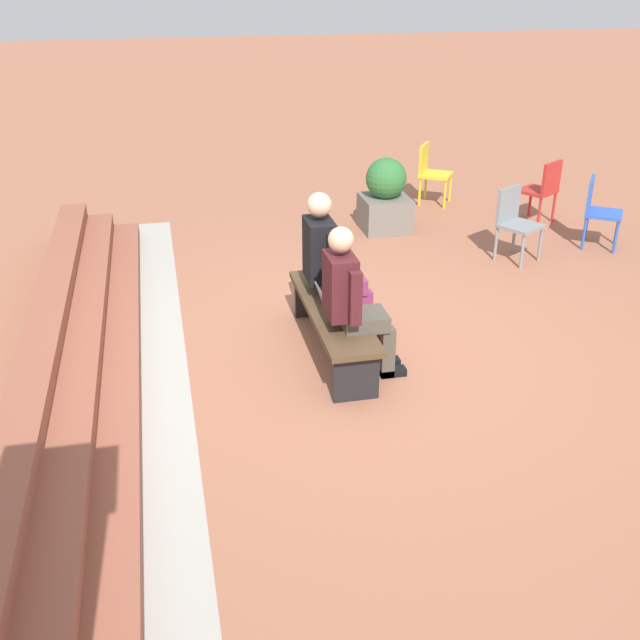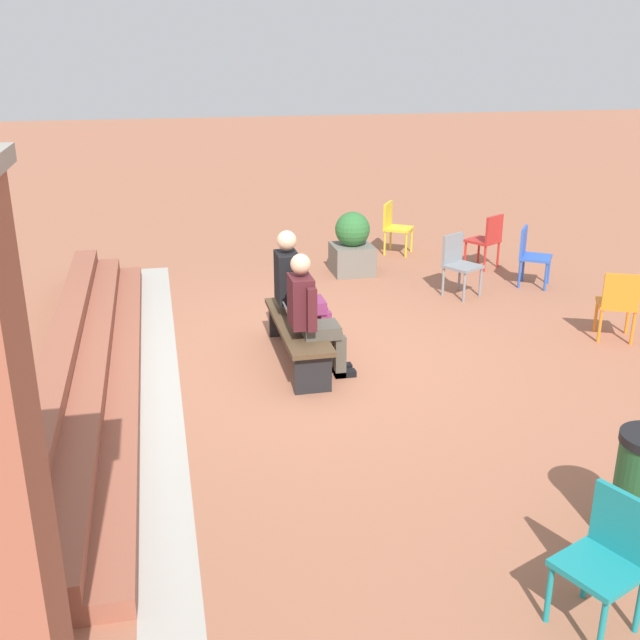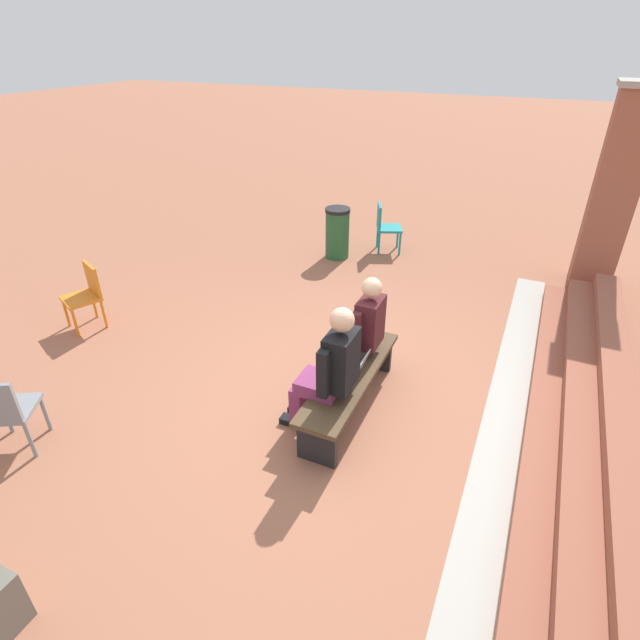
% 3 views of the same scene
% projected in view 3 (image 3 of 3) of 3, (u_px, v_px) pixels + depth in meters
% --- Properties ---
extents(ground_plane, '(60.00, 60.00, 0.00)m').
position_uv_depth(ground_plane, '(344.00, 403.00, 5.25)').
color(ground_plane, '#9E6047').
extents(concrete_strip, '(8.09, 0.40, 0.01)m').
position_uv_depth(concrete_strip, '(497.00, 451.00, 4.65)').
color(concrete_strip, '#A8A399').
rests_on(concrete_strip, ground).
extents(brick_steps, '(7.29, 0.90, 0.45)m').
position_uv_depth(brick_steps, '(591.00, 463.00, 4.30)').
color(brick_steps, '#93513D').
rests_on(brick_steps, ground).
extents(brick_pillar_left_of_steps, '(0.64, 0.64, 2.86)m').
position_uv_depth(brick_pillar_left_of_steps, '(614.00, 192.00, 7.00)').
color(brick_pillar_left_of_steps, '#93513D').
rests_on(brick_pillar_left_of_steps, ground).
extents(bench, '(1.80, 0.44, 0.45)m').
position_uv_depth(bench, '(350.00, 381.00, 5.00)').
color(bench, '#4C3823').
rests_on(bench, ground).
extents(person_student, '(0.53, 0.67, 1.32)m').
position_uv_depth(person_student, '(360.00, 330.00, 5.17)').
color(person_student, '#4C473D').
rests_on(person_student, ground).
extents(person_adult, '(0.56, 0.71, 1.38)m').
position_uv_depth(person_adult, '(330.00, 368.00, 4.55)').
color(person_adult, '#7F2D5B').
rests_on(person_adult, ground).
extents(laptop, '(0.32, 0.29, 0.21)m').
position_uv_depth(laptop, '(353.00, 368.00, 4.96)').
color(laptop, '#9EA0A5').
rests_on(laptop, bench).
extents(plastic_chair_near_bench_right, '(0.55, 0.55, 0.84)m').
position_uv_depth(plastic_chair_near_bench_right, '(385.00, 225.00, 8.65)').
color(plastic_chair_near_bench_right, teal).
rests_on(plastic_chair_near_bench_right, ground).
extents(plastic_chair_near_bench_left, '(0.56, 0.56, 0.84)m').
position_uv_depth(plastic_chair_near_bench_left, '(86.00, 292.00, 6.42)').
color(plastic_chair_near_bench_left, orange).
rests_on(plastic_chair_near_bench_left, ground).
extents(plastic_chair_far_left, '(0.57, 0.57, 0.84)m').
position_uv_depth(plastic_chair_far_left, '(5.00, 410.00, 4.43)').
color(plastic_chair_far_left, gray).
rests_on(plastic_chair_far_left, ground).
extents(litter_bin, '(0.42, 0.42, 0.86)m').
position_uv_depth(litter_bin, '(337.00, 233.00, 8.44)').
color(litter_bin, '#23562D').
rests_on(litter_bin, ground).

